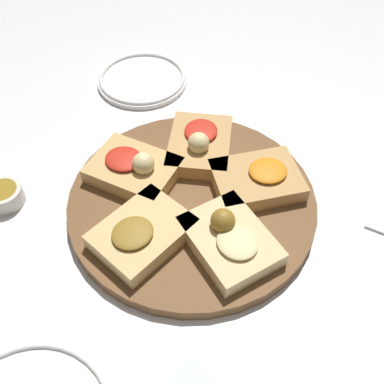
# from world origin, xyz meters

# --- Properties ---
(ground_plane) EXTENTS (3.00, 3.00, 0.00)m
(ground_plane) POSITION_xyz_m (0.00, 0.00, 0.00)
(ground_plane) COLOR white
(serving_board) EXTENTS (0.41, 0.41, 0.02)m
(serving_board) POSITION_xyz_m (0.00, 0.00, 0.01)
(serving_board) COLOR brown
(serving_board) RESTS_ON ground_plane
(focaccia_slice_0) EXTENTS (0.15, 0.17, 0.06)m
(focaccia_slice_0) POSITION_xyz_m (-0.04, 0.10, 0.04)
(focaccia_slice_0) COLOR tan
(focaccia_slice_0) RESTS_ON serving_board
(focaccia_slice_1) EXTENTS (0.15, 0.12, 0.04)m
(focaccia_slice_1) POSITION_xyz_m (-0.11, -0.01, 0.04)
(focaccia_slice_1) COLOR #DBB775
(focaccia_slice_1) RESTS_ON serving_board
(focaccia_slice_2) EXTENTS (0.13, 0.16, 0.06)m
(focaccia_slice_2) POSITION_xyz_m (-0.02, -0.11, 0.04)
(focaccia_slice_2) COLOR #E5C689
(focaccia_slice_2) RESTS_ON serving_board
(focaccia_slice_3) EXTENTS (0.18, 0.16, 0.04)m
(focaccia_slice_3) POSITION_xyz_m (0.10, -0.05, 0.04)
(focaccia_slice_3) COLOR tan
(focaccia_slice_3) RESTS_ON serving_board
(focaccia_slice_4) EXTENTS (0.18, 0.17, 0.06)m
(focaccia_slice_4) POSITION_xyz_m (0.08, 0.07, 0.04)
(focaccia_slice_4) COLOR tan
(focaccia_slice_4) RESTS_ON serving_board
(plate_right) EXTENTS (0.19, 0.19, 0.02)m
(plate_right) POSITION_xyz_m (0.15, 0.33, 0.01)
(plate_right) COLOR white
(plate_right) RESTS_ON ground_plane
(dipping_bowl) EXTENTS (0.06, 0.06, 0.03)m
(dipping_bowl) POSITION_xyz_m (-0.23, 0.22, 0.02)
(dipping_bowl) COLOR silver
(dipping_bowl) RESTS_ON ground_plane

